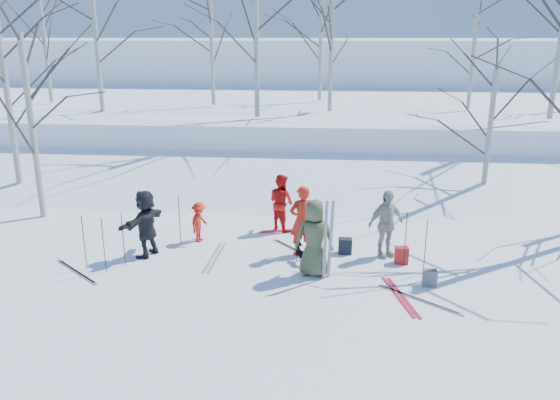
# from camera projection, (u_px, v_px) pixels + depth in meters

# --- Properties ---
(ground) EXTENTS (120.00, 120.00, 0.00)m
(ground) POSITION_uv_depth(u_px,v_px,m) (274.00, 271.00, 12.89)
(ground) COLOR white
(ground) RESTS_ON ground
(snow_ramp) EXTENTS (70.00, 9.49, 4.12)m
(snow_ramp) POSITION_uv_depth(u_px,v_px,m) (294.00, 186.00, 19.52)
(snow_ramp) COLOR white
(snow_ramp) RESTS_ON ground
(snow_plateau) EXTENTS (70.00, 18.00, 2.20)m
(snow_plateau) POSITION_uv_depth(u_px,v_px,m) (306.00, 121.00, 28.80)
(snow_plateau) COLOR white
(snow_plateau) RESTS_ON ground
(far_hill) EXTENTS (90.00, 30.00, 6.00)m
(far_hill) POSITION_uv_depth(u_px,v_px,m) (317.00, 74.00, 48.53)
(far_hill) COLOR white
(far_hill) RESTS_ON ground
(skier_olive_center) EXTENTS (0.91, 0.62, 1.81)m
(skier_olive_center) POSITION_uv_depth(u_px,v_px,m) (314.00, 238.00, 12.44)
(skier_olive_center) COLOR #3F482B
(skier_olive_center) RESTS_ON ground
(skier_red_north) EXTENTS (0.78, 0.68, 1.80)m
(skier_red_north) POSITION_uv_depth(u_px,v_px,m) (302.00, 221.00, 13.63)
(skier_red_north) COLOR red
(skier_red_north) RESTS_ON ground
(skier_redor_behind) EXTENTS (1.00, 0.99, 1.63)m
(skier_redor_behind) POSITION_uv_depth(u_px,v_px,m) (281.00, 202.00, 15.41)
(skier_redor_behind) COLOR red
(skier_redor_behind) RESTS_ON ground
(skier_red_seated) EXTENTS (0.56, 0.78, 1.09)m
(skier_red_seated) POSITION_uv_depth(u_px,v_px,m) (199.00, 222.00, 14.61)
(skier_red_seated) COLOR red
(skier_red_seated) RESTS_ON ground
(skier_cream_east) EXTENTS (1.08, 0.87, 1.72)m
(skier_cream_east) POSITION_uv_depth(u_px,v_px,m) (386.00, 224.00, 13.52)
(skier_cream_east) COLOR beige
(skier_cream_east) RESTS_ON ground
(skier_grey_west) EXTENTS (1.01, 1.67, 1.71)m
(skier_grey_west) POSITION_uv_depth(u_px,v_px,m) (146.00, 223.00, 13.56)
(skier_grey_west) COLOR black
(skier_grey_west) RESTS_ON ground
(dog) EXTENTS (0.48, 0.60, 0.46)m
(dog) POSITION_uv_depth(u_px,v_px,m) (302.00, 254.00, 13.29)
(dog) COLOR black
(dog) RESTS_ON ground
(upright_ski_left) EXTENTS (0.10, 0.17, 1.90)m
(upright_ski_left) POSITION_uv_depth(u_px,v_px,m) (325.00, 241.00, 12.15)
(upright_ski_left) COLOR silver
(upright_ski_left) RESTS_ON ground
(upright_ski_right) EXTENTS (0.14, 0.23, 1.89)m
(upright_ski_right) POSITION_uv_depth(u_px,v_px,m) (331.00, 240.00, 12.21)
(upright_ski_right) COLOR silver
(upright_ski_right) RESTS_ON ground
(ski_pair_a) EXTENTS (2.05, 2.09, 0.02)m
(ski_pair_a) POSITION_uv_depth(u_px,v_px,m) (419.00, 300.00, 11.48)
(ski_pair_a) COLOR silver
(ski_pair_a) RESTS_ON ground
(ski_pair_b) EXTENTS (1.07, 1.99, 0.02)m
(ski_pair_b) POSITION_uv_depth(u_px,v_px,m) (400.00, 297.00, 11.60)
(ski_pair_b) COLOR red
(ski_pair_b) RESTS_ON ground
(ski_pair_c) EXTENTS (0.29, 1.91, 0.02)m
(ski_pair_c) POSITION_uv_depth(u_px,v_px,m) (215.00, 257.00, 13.66)
(ski_pair_c) COLOR silver
(ski_pair_c) RESTS_ON ground
(ski_pair_d) EXTENTS (2.07, 2.10, 0.02)m
(ski_pair_d) POSITION_uv_depth(u_px,v_px,m) (77.00, 272.00, 12.83)
(ski_pair_d) COLOR silver
(ski_pair_d) RESTS_ON ground
(ski_pair_e) EXTENTS (1.02, 1.99, 0.02)m
(ski_pair_e) POSITION_uv_depth(u_px,v_px,m) (293.00, 230.00, 15.54)
(ski_pair_e) COLOR red
(ski_pair_e) RESTS_ON ground
(ski_pair_f) EXTENTS (2.08, 2.10, 0.02)m
(ski_pair_f) POSITION_uv_depth(u_px,v_px,m) (297.00, 251.00, 14.07)
(ski_pair_f) COLOR silver
(ski_pair_f) RESTS_ON ground
(ski_pole_a) EXTENTS (0.02, 0.02, 1.34)m
(ski_pole_a) POSITION_uv_depth(u_px,v_px,m) (104.00, 245.00, 12.65)
(ski_pole_a) COLOR black
(ski_pole_a) RESTS_ON ground
(ski_pole_b) EXTENTS (0.02, 0.02, 1.34)m
(ski_pole_b) POSITION_uv_depth(u_px,v_px,m) (123.00, 239.00, 13.03)
(ski_pole_b) COLOR black
(ski_pole_b) RESTS_ON ground
(ski_pole_c) EXTENTS (0.02, 0.02, 1.34)m
(ski_pole_c) POSITION_uv_depth(u_px,v_px,m) (84.00, 243.00, 12.82)
(ski_pole_c) COLOR black
(ski_pole_c) RESTS_ON ground
(ski_pole_d) EXTENTS (0.02, 0.02, 1.34)m
(ski_pole_d) POSITION_uv_depth(u_px,v_px,m) (406.00, 239.00, 13.03)
(ski_pole_d) COLOR black
(ski_pole_d) RESTS_ON ground
(ski_pole_e) EXTENTS (0.02, 0.02, 1.34)m
(ski_pole_e) POSITION_uv_depth(u_px,v_px,m) (425.00, 247.00, 12.54)
(ski_pole_e) COLOR black
(ski_pole_e) RESTS_ON ground
(ski_pole_f) EXTENTS (0.02, 0.02, 1.34)m
(ski_pole_f) POSITION_uv_depth(u_px,v_px,m) (180.00, 219.00, 14.43)
(ski_pole_f) COLOR black
(ski_pole_f) RESTS_ON ground
(backpack_red) EXTENTS (0.32, 0.22, 0.42)m
(backpack_red) POSITION_uv_depth(u_px,v_px,m) (402.00, 255.00, 13.27)
(backpack_red) COLOR red
(backpack_red) RESTS_ON ground
(backpack_grey) EXTENTS (0.30, 0.20, 0.38)m
(backpack_grey) POSITION_uv_depth(u_px,v_px,m) (430.00, 278.00, 12.08)
(backpack_grey) COLOR #56585E
(backpack_grey) RESTS_ON ground
(backpack_dark) EXTENTS (0.34, 0.24, 0.40)m
(backpack_dark) POSITION_uv_depth(u_px,v_px,m) (345.00, 246.00, 13.88)
(backpack_dark) COLOR black
(backpack_dark) RESTS_ON ground
(birch_plateau_a) EXTENTS (4.55, 4.55, 5.64)m
(birch_plateau_a) POSITION_uv_depth(u_px,v_px,m) (45.00, 42.00, 25.90)
(birch_plateau_a) COLOR silver
(birch_plateau_a) RESTS_ON snow_plateau
(birch_plateau_b) EXTENTS (4.59, 4.59, 5.69)m
(birch_plateau_b) POSITION_uv_depth(u_px,v_px,m) (96.00, 42.00, 22.90)
(birch_plateau_b) COLOR silver
(birch_plateau_b) RESTS_ON snow_plateau
(birch_plateau_c) EXTENTS (4.77, 4.77, 5.96)m
(birch_plateau_c) POSITION_uv_depth(u_px,v_px,m) (256.00, 39.00, 21.09)
(birch_plateau_c) COLOR silver
(birch_plateau_c) RESTS_ON snow_plateau
(birch_plateau_e) EXTENTS (4.39, 4.39, 5.42)m
(birch_plateau_e) POSITION_uv_depth(u_px,v_px,m) (321.00, 44.00, 26.72)
(birch_plateau_e) COLOR silver
(birch_plateau_e) RESTS_ON snow_plateau
(birch_plateau_g) EXTENTS (4.14, 4.14, 5.05)m
(birch_plateau_g) POSITION_uv_depth(u_px,v_px,m) (212.00, 49.00, 24.93)
(birch_plateau_g) COLOR silver
(birch_plateau_g) RESTS_ON snow_plateau
(birch_plateau_h) EXTENTS (3.53, 3.53, 4.19)m
(birch_plateau_h) POSITION_uv_depth(u_px,v_px,m) (473.00, 60.00, 23.74)
(birch_plateau_h) COLOR silver
(birch_plateau_h) RESTS_ON snow_plateau
(birch_plateau_i) EXTENTS (4.42, 4.42, 5.45)m
(birch_plateau_i) POSITION_uv_depth(u_px,v_px,m) (331.00, 45.00, 22.73)
(birch_plateau_i) COLOR silver
(birch_plateau_i) RESTS_ON snow_plateau
(birch_edge_a) EXTENTS (4.40, 4.40, 5.43)m
(birch_edge_a) POSITION_uv_depth(u_px,v_px,m) (32.00, 129.00, 15.97)
(birch_edge_a) COLOR silver
(birch_edge_a) RESTS_ON ground
(birch_edge_d) EXTENTS (5.11, 5.11, 6.44)m
(birch_edge_d) POSITION_uv_depth(u_px,v_px,m) (8.00, 102.00, 18.06)
(birch_edge_d) COLOR silver
(birch_edge_d) RESTS_ON ground
(birch_edge_e) EXTENTS (3.74, 3.74, 4.49)m
(birch_edge_e) POSITION_uv_depth(u_px,v_px,m) (489.00, 135.00, 17.60)
(birch_edge_e) COLOR silver
(birch_edge_e) RESTS_ON ground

